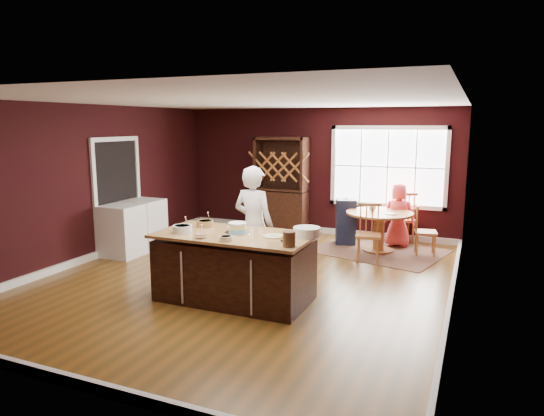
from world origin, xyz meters
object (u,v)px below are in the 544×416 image
Objects in this scene: dining_table at (379,223)px; hutch at (281,185)px; seated_woman at (399,215)px; toddler at (345,203)px; dryer at (145,224)px; chair_east at (426,230)px; kitchen_island at (235,268)px; high_chair at (346,221)px; layer_cake at (237,228)px; baker at (254,226)px; chair_south at (369,233)px; chair_north at (403,217)px; washer at (122,231)px.

dining_table is 2.48m from hutch.
toddler is at bearing 6.04° from seated_woman.
toddler reaches higher than dryer.
hutch is (-3.13, 0.74, 0.57)m from chair_east.
seated_woman reaches higher than kitchen_island.
hutch is 3.04m from dryer.
toddler is (-0.03, 0.04, 0.34)m from high_chair.
chair_east is (2.13, 3.31, -0.52)m from layer_cake.
dryer is (-2.85, 1.12, -0.42)m from baker.
baker reaches higher than chair_east.
baker is 1.88× the size of high_chair.
chair_north is (0.35, 1.56, 0.02)m from chair_south.
dining_table is 0.87m from chair_north.
chair_east is at bearing 101.13° from chair_north.
chair_south is at bearing -57.02° from toddler.
seated_woman is at bearing 40.58° from chair_east.
layer_cake is (0.02, 0.06, 0.55)m from kitchen_island.
kitchen_island is 3.41m from dryer.
baker is 3.03m from high_chair.
high_chair is (-0.99, -0.20, -0.15)m from seated_woman.
dining_table is 3.56× the size of layer_cake.
high_chair is 1.75m from hutch.
dryer is at bearing 147.90° from kitchen_island.
seated_woman is at bearing 8.99° from toddler.
chair_east is 1.57m from high_chair.
kitchen_island is 4.27m from hutch.
washer is at bearing 159.03° from layer_cake.
chair_north is 0.51× the size of hutch.
chair_north is 1.13× the size of dryer.
chair_east and toddler have the same top height.
chair_north is 1.14× the size of washer.
chair_south is at bearing 18.50° from washer.
chair_north is at bearing 68.43° from kitchen_island.
chair_north reaches higher than high_chair.
dryer is at bearing -171.30° from high_chair.
chair_north is 1.20m from toddler.
high_chair is (-1.03, -0.50, -0.06)m from chair_north.
seated_woman is at bearing 61.78° from dining_table.
kitchen_island is at bearing -22.07° from washer.
kitchen_island is 4.43m from chair_north.
kitchen_island is at bearing -126.74° from chair_south.
kitchen_island is 1.00× the size of hutch.
toddler is (-0.75, 0.35, 0.28)m from dining_table.
layer_cake is 1.33× the size of toddler.
layer_cake reaches higher than chair_south.
toddler is at bearing 81.23° from kitchen_island.
baker reaches higher than washer.
dining_table is at bearing 68.33° from kitchen_island.
hutch reaches higher than seated_woman.
high_chair is at bearing -94.68° from baker.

